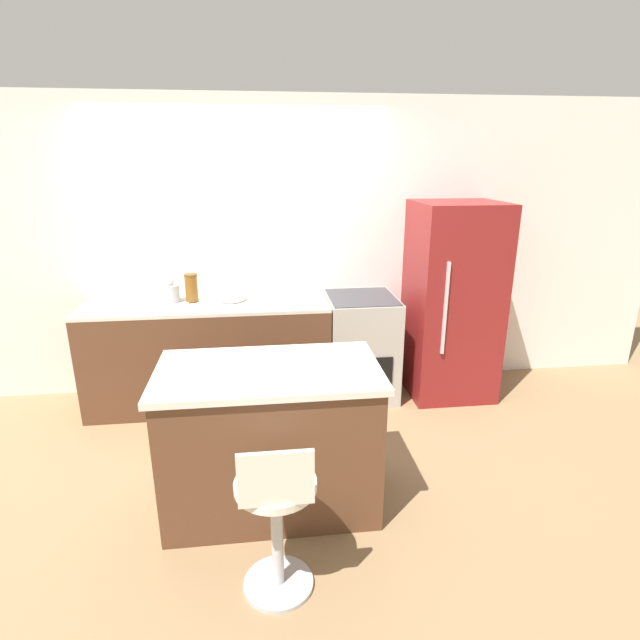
% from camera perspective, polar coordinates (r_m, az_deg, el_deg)
% --- Properties ---
extents(ground_plane, '(14.00, 14.00, 0.00)m').
position_cam_1_polar(ground_plane, '(4.33, -8.31, -10.96)').
color(ground_plane, '#8E704C').
extents(wall_back, '(8.00, 0.06, 2.60)m').
position_cam_1_polar(wall_back, '(4.56, -8.91, 7.93)').
color(wall_back, white).
rests_on(wall_back, ground_plane).
extents(back_counter, '(2.05, 0.65, 0.93)m').
position_cam_1_polar(back_counter, '(4.46, -12.46, -3.73)').
color(back_counter, brown).
rests_on(back_counter, ground_plane).
extents(kitchen_island, '(1.31, 0.74, 0.92)m').
position_cam_1_polar(kitchen_island, '(3.14, -5.65, -13.19)').
color(kitchen_island, brown).
rests_on(kitchen_island, ground_plane).
extents(oven_range, '(0.61, 0.66, 0.93)m').
position_cam_1_polar(oven_range, '(4.52, 4.66, -3.02)').
color(oven_range, '#B7B2A8').
rests_on(oven_range, ground_plane).
extents(refrigerator, '(0.73, 0.73, 1.73)m').
position_cam_1_polar(refrigerator, '(4.60, 14.83, 2.10)').
color(refrigerator, maroon).
rests_on(refrigerator, ground_plane).
extents(stool_chair, '(0.40, 0.40, 0.89)m').
position_cam_1_polar(stool_chair, '(2.58, -4.99, -21.41)').
color(stool_chair, '#B7B7BC').
rests_on(stool_chair, ground_plane).
extents(kettle, '(0.17, 0.17, 0.22)m').
position_cam_1_polar(kettle, '(4.38, -16.83, 3.15)').
color(kettle, silver).
rests_on(kettle, back_counter).
extents(mixing_bowl, '(0.24, 0.24, 0.09)m').
position_cam_1_polar(mixing_bowl, '(4.33, -10.13, 2.87)').
color(mixing_bowl, white).
rests_on(mixing_bowl, back_counter).
extents(canister_jar, '(0.11, 0.11, 0.23)m').
position_cam_1_polar(canister_jar, '(4.34, -14.48, 3.62)').
color(canister_jar, brown).
rests_on(canister_jar, back_counter).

